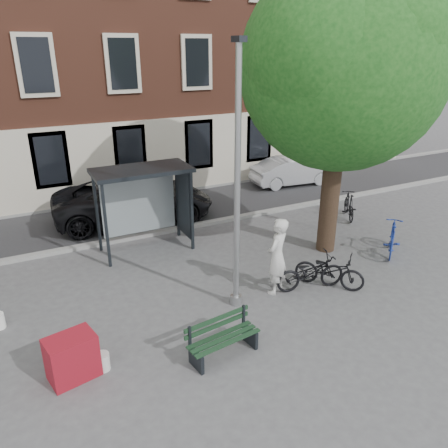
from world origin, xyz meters
TOP-DOWN VIEW (x-y plane):
  - ground at (0.00, 0.00)m, footprint 90.00×90.00m
  - road at (0.00, 7.00)m, footprint 40.00×4.00m
  - curb_near at (0.00, 5.00)m, footprint 40.00×0.25m
  - curb_far at (0.00, 9.00)m, footprint 40.00×0.25m
  - building_row at (0.00, 13.00)m, footprint 30.00×8.00m
  - lamppost at (0.00, 0.00)m, footprint 0.28×0.35m
  - tree_right at (4.01, 1.38)m, footprint 5.76×5.60m
  - bus_shelter at (-0.61, 4.11)m, footprint 2.85×1.45m
  - painter at (1.20, 0.06)m, footprint 0.88×0.81m
  - bench at (-1.15, -1.55)m, footprint 1.61×0.71m
  - bike_a at (2.07, -0.23)m, footprint 1.95×1.01m
  - bike_b at (5.59, 0.35)m, footprint 1.61×1.51m
  - bike_c at (2.59, -0.36)m, footprint 1.65×1.80m
  - bike_d at (6.50, 3.26)m, footprint 1.23×1.62m
  - car_dark at (-0.60, 6.62)m, footprint 5.92×3.30m
  - car_silver at (7.08, 7.68)m, footprint 3.92×1.69m
  - red_stand at (-4.00, -0.84)m, footprint 1.00×0.77m
  - bucket_a at (-3.94, -0.02)m, footprint 0.35×0.35m
  - bucket_c at (-3.46, -0.89)m, footprint 0.35×0.35m
  - notice_sign at (5.01, 2.64)m, footprint 0.30×0.11m

SIDE VIEW (x-z plane):
  - ground at x=0.00m, z-range 0.00..0.00m
  - road at x=0.00m, z-range 0.00..0.01m
  - curb_near at x=0.00m, z-range 0.00..0.12m
  - curb_far at x=0.00m, z-range 0.00..0.12m
  - bucket_a at x=-3.94m, z-range 0.00..0.36m
  - bucket_c at x=-3.46m, z-range 0.00..0.36m
  - bench at x=-1.15m, z-range -0.03..0.77m
  - red_stand at x=-4.00m, z-range 0.00..0.90m
  - bike_c at x=2.59m, z-range 0.00..0.95m
  - bike_d at x=6.50m, z-range 0.00..0.97m
  - bike_a at x=2.07m, z-range 0.00..0.98m
  - bike_b at x=5.59m, z-range 0.00..1.04m
  - car_silver at x=7.08m, z-range 0.00..1.26m
  - car_dark at x=-0.60m, z-range 0.00..1.57m
  - painter at x=1.20m, z-range 0.00..2.03m
  - notice_sign at x=5.01m, z-range 0.38..2.16m
  - bus_shelter at x=-0.61m, z-range 0.61..3.23m
  - lamppost at x=0.00m, z-range -0.27..5.84m
  - tree_right at x=4.01m, z-range 1.52..9.72m
  - building_row at x=0.00m, z-range 0.00..14.00m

